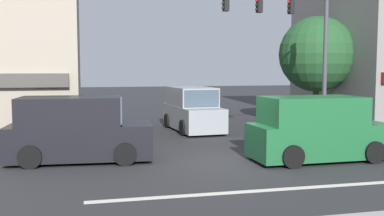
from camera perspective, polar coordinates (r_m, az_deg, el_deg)
The scene contains 7 objects.
ground_plane at distance 14.73m, azimuth 4.34°, elevation -6.83°, with size 120.00×120.00×0.00m, color #2B2B2D.
lane_marking_stripe at distance 11.54m, azimuth 9.75°, elevation -10.23°, with size 9.00×0.24×0.01m, color silver.
street_tree at distance 24.70m, azimuth 15.56°, elevation 6.59°, with size 3.98×3.98×5.77m.
traffic_light_mast at distance 19.32m, azimuth 13.38°, elevation 8.70°, with size 4.88×0.58×6.20m.
van_crossing_rightbound at distance 15.35m, azimuth 15.62°, elevation -2.72°, with size 4.62×2.09×2.11m.
van_crossing_leftbound at distance 21.88m, azimuth 0.05°, elevation -0.25°, with size 2.29×4.72×2.11m.
van_approaching_near at distance 15.09m, azimuth -14.36°, elevation -2.82°, with size 4.73×2.31×2.11m.
Camera 1 is at (-4.43, -13.72, 3.04)m, focal length 42.00 mm.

